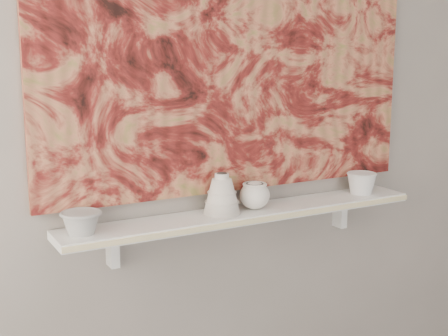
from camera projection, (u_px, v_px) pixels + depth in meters
wall_back at (234, 93)px, 2.27m from camera, size 3.60×0.00×3.60m
shelf at (246, 214)px, 2.27m from camera, size 1.40×0.18×0.03m
shelf_stripe at (260, 220)px, 2.19m from camera, size 1.40×0.01×0.02m
bracket_left at (113, 249)px, 2.11m from camera, size 0.03×0.06×0.12m
bracket_right at (340, 213)px, 2.58m from camera, size 0.03×0.06×0.12m
painting at (236, 40)px, 2.22m from camera, size 1.50×0.02×1.10m
house_motif at (335, 119)px, 2.49m from camera, size 0.09×0.00×0.08m
bowl_grey at (81, 222)px, 1.97m from camera, size 0.16×0.16×0.08m
cup_cream at (255, 195)px, 2.28m from camera, size 0.12×0.12×0.10m
bell_vessel at (222, 193)px, 2.21m from camera, size 0.18×0.18×0.15m
bowl_white at (361, 183)px, 2.52m from camera, size 0.14×0.14×0.09m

